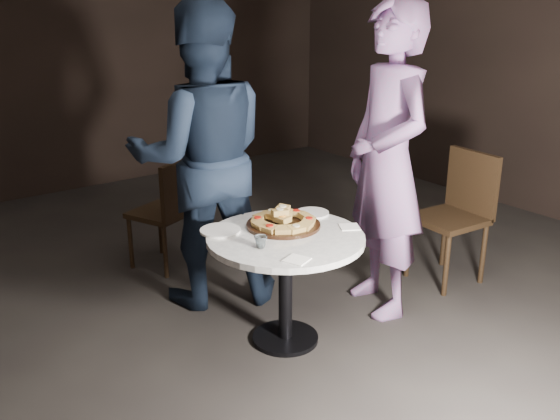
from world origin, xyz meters
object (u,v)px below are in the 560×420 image
focaccia_pile (283,219)px  diner_navy (202,158)px  diner_teal (387,162)px  serving_board (283,225)px  chair_far (170,206)px  water_glass (261,242)px  chair_right (459,207)px  table (286,256)px

focaccia_pile → diner_navy: diner_navy is taller
diner_teal → focaccia_pile: bearing=-85.3°
serving_board → chair_far: chair_far is taller
water_glass → diner_navy: size_ratio=0.04×
water_glass → chair_far: 1.37m
focaccia_pile → chair_right: (1.38, -0.14, -0.18)m
focaccia_pile → diner_navy: (-0.14, 0.62, 0.24)m
table → diner_navy: 0.85m
chair_right → serving_board: bearing=-91.6°
diner_navy → diner_teal: 1.11m
chair_right → diner_navy: size_ratio=0.47×
chair_far → diner_navy: 0.71m
table → chair_far: chair_far is taller
chair_right → water_glass: bearing=-84.7°
water_glass → chair_right: size_ratio=0.08×
serving_board → focaccia_pile: 0.04m
serving_board → focaccia_pile: bearing=128.0°
diner_navy → chair_right: bearing=177.6°
serving_board → diner_teal: diner_teal is taller
diner_navy → table: bearing=119.8°
chair_far → diner_teal: diner_teal is taller
water_glass → diner_teal: (0.94, 0.04, 0.26)m
chair_right → diner_navy: diner_navy is taller
chair_far → diner_navy: diner_navy is taller
diner_teal → chair_right: bearing=105.9°
focaccia_pile → water_glass: 0.32m
focaccia_pile → chair_far: size_ratio=0.46×
chair_far → chair_right: size_ratio=0.91×
focaccia_pile → diner_teal: size_ratio=0.20×
serving_board → chair_right: chair_right is taller
chair_far → chair_right: chair_right is taller
focaccia_pile → diner_navy: size_ratio=0.20×
table → focaccia_pile: (0.07, 0.12, 0.17)m
table → diner_teal: diner_teal is taller
table → focaccia_pile: size_ratio=2.38×
water_glass → table: bearing=15.9°
water_glass → diner_teal: 0.97m
water_glass → diner_teal: diner_teal is taller
serving_board → chair_right: 1.39m
table → diner_navy: (-0.07, 0.74, 0.40)m
serving_board → chair_right: (1.37, -0.14, -0.14)m
diner_teal → table: bearing=-75.2°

